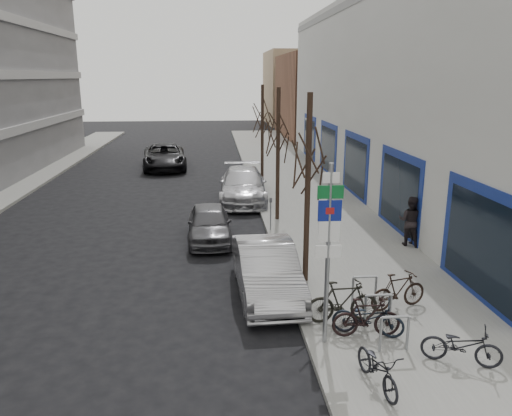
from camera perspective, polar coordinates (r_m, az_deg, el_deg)
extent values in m
plane|color=black|center=(11.50, -4.45, -16.13)|extent=(120.00, 120.00, 0.00)
cube|color=slate|center=(21.19, 7.54, -1.29)|extent=(5.00, 70.00, 0.15)
cube|color=brown|center=(51.57, 9.95, 12.48)|extent=(12.00, 14.00, 8.00)
cube|color=#937A5B|center=(66.27, 7.07, 13.49)|extent=(13.00, 12.00, 9.00)
cylinder|color=gray|center=(10.84, 8.18, -5.89)|extent=(0.10, 0.10, 4.20)
cube|color=white|center=(10.32, 8.58, 3.45)|extent=(0.35, 0.03, 0.22)
cube|color=#0C5926|center=(10.38, 8.52, 1.82)|extent=(0.55, 0.03, 0.28)
cube|color=navy|center=(10.48, 8.44, -0.31)|extent=(0.50, 0.03, 0.45)
cube|color=maroon|center=(10.47, 8.45, -0.32)|extent=(0.18, 0.02, 0.14)
cube|color=white|center=(10.60, 8.34, -2.66)|extent=(0.45, 0.03, 0.45)
cube|color=white|center=(10.75, 8.25, -4.95)|extent=(0.55, 0.03, 0.28)
cylinder|color=gray|center=(11.34, 14.05, -13.85)|extent=(0.06, 0.06, 0.80)
cylinder|color=gray|center=(11.54, 16.95, -13.54)|extent=(0.06, 0.06, 0.80)
cylinder|color=gray|center=(11.25, 15.66, -11.90)|extent=(0.60, 0.06, 0.06)
cylinder|color=gray|center=(12.26, 12.39, -11.45)|extent=(0.06, 0.06, 0.80)
cylinder|color=gray|center=(12.45, 15.09, -11.22)|extent=(0.06, 0.06, 0.80)
cylinder|color=gray|center=(12.18, 13.87, -9.64)|extent=(0.60, 0.06, 0.06)
cylinder|color=gray|center=(13.21, 10.99, -9.38)|extent=(0.06, 0.06, 0.80)
cylinder|color=gray|center=(13.39, 13.50, -9.20)|extent=(0.06, 0.06, 0.80)
cylinder|color=gray|center=(13.14, 12.35, -7.70)|extent=(0.60, 0.06, 0.06)
cylinder|color=black|center=(13.98, 5.90, 1.69)|extent=(0.16, 0.16, 5.50)
cylinder|color=black|center=(20.28, 2.52, 5.85)|extent=(0.16, 0.16, 5.50)
cylinder|color=black|center=(26.68, 0.72, 8.02)|extent=(0.16, 0.16, 5.50)
cylinder|color=gray|center=(14.04, 4.24, -6.98)|extent=(0.05, 0.05, 1.10)
cube|color=#3F3F44|center=(13.82, 4.29, -4.56)|extent=(0.10, 0.08, 0.18)
cylinder|color=gray|center=(19.21, 1.68, -0.91)|extent=(0.05, 0.05, 1.10)
cube|color=#3F3F44|center=(19.05, 1.70, 0.91)|extent=(0.10, 0.08, 0.18)
cylinder|color=gray|center=(24.52, 0.23, 2.56)|extent=(0.05, 0.05, 1.10)
cube|color=#3F3F44|center=(24.40, 0.23, 4.00)|extent=(0.10, 0.08, 0.18)
imported|color=black|center=(10.16, 13.76, -16.95)|extent=(0.74, 1.62, 0.95)
imported|color=black|center=(11.81, 12.52, -12.07)|extent=(1.61, 0.54, 0.96)
imported|color=black|center=(11.89, 12.71, -11.82)|extent=(1.71, 1.02, 1.00)
imported|color=black|center=(12.33, 9.87, -10.43)|extent=(1.81, 0.61, 1.09)
imported|color=black|center=(11.38, 22.47, -13.98)|extent=(1.66, 1.07, 0.98)
imported|color=black|center=(13.32, 15.96, -9.03)|extent=(1.71, 0.94, 1.00)
imported|color=#AEADB3|center=(13.87, 1.21, -7.06)|extent=(1.76, 4.56, 1.48)
imported|color=#4E4E53|center=(18.46, -5.35, -1.75)|extent=(1.70, 3.94, 1.33)
imported|color=#B4B4B9|center=(24.21, -1.49, 2.62)|extent=(2.48, 5.57, 1.59)
imported|color=black|center=(33.51, -10.43, 5.82)|extent=(3.27, 6.05, 1.61)
imported|color=black|center=(18.24, 17.17, -1.59)|extent=(0.71, 0.64, 1.63)
imported|color=black|center=(18.17, 17.25, -1.40)|extent=(0.79, 0.75, 1.78)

